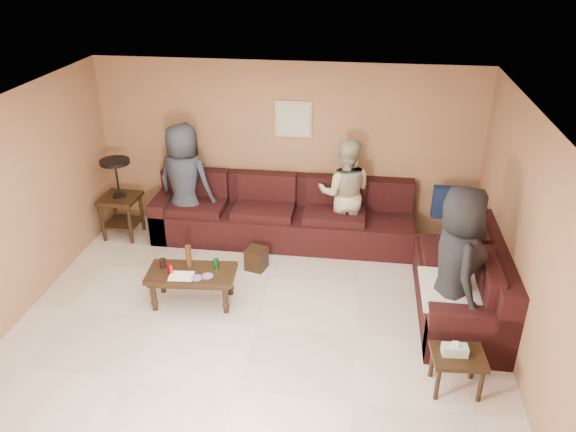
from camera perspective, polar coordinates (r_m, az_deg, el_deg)
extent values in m
plane|color=beige|center=(6.56, -3.25, -11.04)|extent=(5.50, 5.50, 0.00)
cube|color=silver|center=(5.42, -3.91, 9.93)|extent=(5.50, 5.00, 0.10)
cube|color=#986A48|center=(8.14, -0.15, 6.85)|extent=(5.50, 0.10, 2.50)
cube|color=#986A48|center=(3.92, -10.97, -18.52)|extent=(5.50, 0.10, 2.50)
cube|color=#986A48|center=(6.93, -26.46, 0.26)|extent=(0.10, 5.00, 2.50)
cube|color=#986A48|center=(6.02, 23.11, -2.92)|extent=(0.10, 5.00, 2.50)
cube|color=black|center=(8.14, -0.58, -1.03)|extent=(3.70, 0.90, 0.45)
cube|color=black|center=(8.24, -0.26, 2.80)|extent=(3.70, 0.24, 0.45)
cube|color=black|center=(8.51, -12.19, 0.28)|extent=(0.24, 0.90, 0.63)
cube|color=black|center=(6.93, 16.89, -7.71)|extent=(0.90, 2.00, 0.45)
cube|color=black|center=(6.77, 20.15, -4.64)|extent=(0.24, 2.00, 0.45)
cube|color=black|center=(6.18, 18.05, -11.57)|extent=(0.90, 0.24, 0.63)
cube|color=#141F3F|center=(7.94, 16.07, 1.32)|extent=(0.45, 0.14, 0.45)
cube|color=beige|center=(6.37, 17.82, -7.32)|extent=(1.00, 0.85, 0.04)
cube|color=black|center=(6.80, -9.77, -5.76)|extent=(1.08, 0.60, 0.06)
cube|color=black|center=(6.83, -9.74, -6.16)|extent=(1.00, 0.52, 0.05)
cylinder|color=black|center=(6.87, -13.47, -7.95)|extent=(0.07, 0.07, 0.38)
cylinder|color=black|center=(6.68, -6.38, -8.37)|extent=(0.07, 0.07, 0.38)
cylinder|color=black|center=(7.17, -12.66, -6.25)|extent=(0.07, 0.07, 0.38)
cylinder|color=black|center=(6.99, -5.88, -6.60)|extent=(0.07, 0.07, 0.38)
cylinder|color=red|center=(6.77, -11.88, -5.24)|extent=(0.07, 0.07, 0.12)
cylinder|color=#167E34|center=(6.77, -7.31, -4.81)|extent=(0.07, 0.07, 0.12)
cylinder|color=#3E220E|center=(6.81, -10.07, -4.04)|extent=(0.07, 0.07, 0.28)
cylinder|color=black|center=(6.90, -12.61, -4.69)|extent=(0.08, 0.08, 0.11)
cube|color=white|center=(6.71, -10.79, -6.02)|extent=(0.30, 0.24, 0.00)
cylinder|color=#C64681|center=(6.64, -9.25, -6.22)|extent=(0.14, 0.14, 0.01)
cylinder|color=#C64681|center=(6.66, -8.21, -6.05)|extent=(0.14, 0.14, 0.01)
cube|color=black|center=(8.46, -16.70, 1.76)|extent=(0.54, 0.54, 0.05)
cube|color=black|center=(8.63, -16.36, -0.63)|extent=(0.48, 0.48, 0.03)
cylinder|color=black|center=(8.52, -18.29, -0.58)|extent=(0.05, 0.05, 0.61)
cylinder|color=black|center=(8.33, -15.75, -0.82)|extent=(0.05, 0.05, 0.61)
cylinder|color=black|center=(8.84, -17.10, 0.63)|extent=(0.05, 0.05, 0.61)
cylinder|color=black|center=(8.67, -14.62, 0.43)|extent=(0.05, 0.05, 0.61)
cylinder|color=black|center=(8.44, -16.74, 2.01)|extent=(0.19, 0.19, 0.03)
cylinder|color=black|center=(8.34, -16.97, 3.68)|extent=(0.03, 0.03, 0.50)
cylinder|color=black|center=(8.25, -17.20, 5.28)|extent=(0.42, 0.42, 0.05)
cube|color=black|center=(5.77, 16.94, -13.50)|extent=(0.53, 0.45, 0.05)
cylinder|color=black|center=(5.73, 14.95, -16.06)|extent=(0.05, 0.05, 0.39)
cylinder|color=black|center=(5.83, 19.00, -15.92)|extent=(0.05, 0.05, 0.39)
cylinder|color=black|center=(5.96, 14.44, -14.04)|extent=(0.05, 0.05, 0.39)
cylinder|color=black|center=(6.05, 18.31, -13.95)|extent=(0.05, 0.05, 0.39)
cube|color=silver|center=(5.71, 16.58, -12.93)|extent=(0.25, 0.14, 0.10)
cube|color=white|center=(5.67, 16.67, -12.38)|extent=(0.06, 0.04, 0.05)
cube|color=black|center=(7.50, -3.23, -4.34)|extent=(0.31, 0.31, 0.30)
cube|color=tan|center=(7.97, 0.55, 9.81)|extent=(0.52, 0.03, 0.52)
cube|color=beige|center=(7.95, 0.54, 9.78)|extent=(0.44, 0.01, 0.44)
imported|color=#282D38|center=(8.11, -10.45, 3.37)|extent=(0.94, 0.72, 1.72)
imported|color=tan|center=(7.85, 5.79, 2.31)|extent=(0.77, 0.60, 1.58)
imported|color=black|center=(6.19, 16.73, -4.80)|extent=(0.67, 0.93, 1.78)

